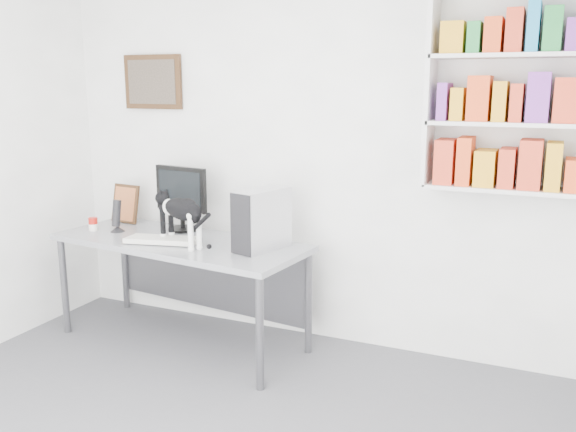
{
  "coord_description": "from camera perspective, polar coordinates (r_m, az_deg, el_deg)",
  "views": [
    {
      "loc": [
        1.65,
        -2.1,
        1.89
      ],
      "look_at": [
        0.06,
        1.53,
        1.02
      ],
      "focal_mm": 38.0,
      "sensor_mm": 36.0,
      "label": 1
    }
  ],
  "objects": [
    {
      "name": "wall_art",
      "position": [
        5.03,
        -12.53,
        12.14
      ],
      "size": [
        0.52,
        0.04,
        0.42
      ],
      "primitive_type": "cube",
      "color": "#402814",
      "rests_on": "room"
    },
    {
      "name": "speaker",
      "position": [
        4.78,
        -15.74,
        0.07
      ],
      "size": [
        0.13,
        0.13,
        0.25
      ],
      "primitive_type": "cylinder",
      "rotation": [
        0.0,
        0.0,
        -0.22
      ],
      "color": "black",
      "rests_on": "desk"
    },
    {
      "name": "room",
      "position": [
        2.72,
        -14.17,
        0.54
      ],
      "size": [
        4.01,
        4.01,
        2.7
      ],
      "color": "#504F54",
      "rests_on": "ground"
    },
    {
      "name": "monitor",
      "position": [
        4.68,
        -9.91,
        1.66
      ],
      "size": [
        0.5,
        0.3,
        0.5
      ],
      "primitive_type": "cube",
      "rotation": [
        0.0,
        0.0,
        -0.15
      ],
      "color": "black",
      "rests_on": "desk"
    },
    {
      "name": "keyboard",
      "position": [
        4.4,
        -11.7,
        -2.2
      ],
      "size": [
        0.54,
        0.3,
        0.04
      ],
      "primitive_type": "cube",
      "rotation": [
        0.0,
        0.0,
        0.23
      ],
      "color": "silver",
      "rests_on": "desk"
    },
    {
      "name": "desk",
      "position": [
        4.57,
        -9.94,
        -6.97
      ],
      "size": [
        1.96,
        0.96,
        0.79
      ],
      "primitive_type": "cube",
      "rotation": [
        0.0,
        0.0,
        -0.12
      ],
      "color": "gray",
      "rests_on": "room"
    },
    {
      "name": "leaning_print",
      "position": [
        5.08,
        -14.97,
        1.19
      ],
      "size": [
        0.27,
        0.13,
        0.32
      ],
      "primitive_type": "cube",
      "rotation": [
        0.0,
        0.0,
        -0.12
      ],
      "color": "#402814",
      "rests_on": "desk"
    },
    {
      "name": "soup_can",
      "position": [
        4.89,
        -17.76,
        -0.72
      ],
      "size": [
        0.09,
        0.09,
        0.1
      ],
      "primitive_type": "cylinder",
      "rotation": [
        0.0,
        0.0,
        -0.46
      ],
      "color": "red",
      "rests_on": "desk"
    },
    {
      "name": "bookshelf",
      "position": [
        3.96,
        20.45,
        10.99
      ],
      "size": [
        1.03,
        0.28,
        1.24
      ],
      "primitive_type": "cube",
      "color": "silver",
      "rests_on": "room"
    },
    {
      "name": "pc_tower",
      "position": [
        4.09,
        -2.45,
        -0.34
      ],
      "size": [
        0.29,
        0.45,
        0.41
      ],
      "primitive_type": "cube",
      "rotation": [
        0.0,
        0.0,
        -0.27
      ],
      "color": "#B8B8BD",
      "rests_on": "desk"
    },
    {
      "name": "cat",
      "position": [
        4.25,
        -9.95,
        -0.46
      ],
      "size": [
        0.58,
        0.37,
        0.35
      ],
      "primitive_type": null,
      "rotation": [
        0.0,
        0.0,
        -0.42
      ],
      "color": "black",
      "rests_on": "desk"
    }
  ]
}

